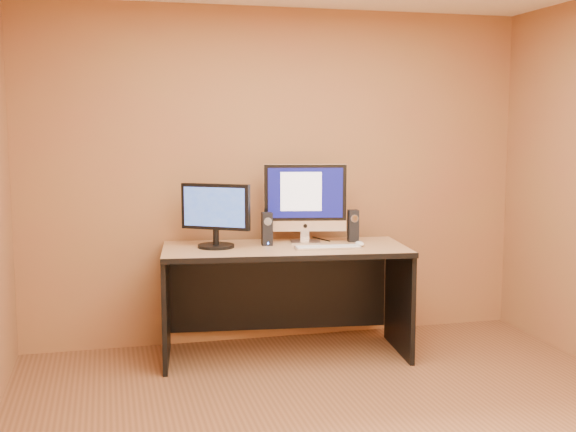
{
  "coord_description": "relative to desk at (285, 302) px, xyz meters",
  "views": [
    {
      "loc": [
        -1.33,
        -3.52,
        1.69
      ],
      "look_at": [
        -0.08,
        1.41,
        1.06
      ],
      "focal_mm": 45.0,
      "sensor_mm": 36.0,
      "label": 1
    }
  ],
  "objects": [
    {
      "name": "second_monitor",
      "position": [
        -0.49,
        0.1,
        0.64
      ],
      "size": [
        0.59,
        0.51,
        0.46
      ],
      "primitive_type": null,
      "rotation": [
        0.0,
        0.0,
        -0.56
      ],
      "color": "black",
      "rests_on": "desk"
    },
    {
      "name": "mouse",
      "position": [
        0.54,
        -0.11,
        0.43
      ],
      "size": [
        0.07,
        0.12,
        0.04
      ],
      "primitive_type": "ellipsoid",
      "rotation": [
        0.0,
        0.0,
        -0.07
      ],
      "color": "silver",
      "rests_on": "desk"
    },
    {
      "name": "cable_b",
      "position": [
        0.23,
        0.31,
        0.41
      ],
      "size": [
        0.12,
        0.17,
        0.01
      ],
      "primitive_type": "cylinder",
      "rotation": [
        1.57,
        0.0,
        -0.59
      ],
      "color": "black",
      "rests_on": "desk"
    },
    {
      "name": "speaker_left",
      "position": [
        -0.11,
        0.11,
        0.53
      ],
      "size": [
        0.08,
        0.08,
        0.24
      ],
      "primitive_type": null,
      "rotation": [
        0.0,
        0.0,
        -0.04
      ],
      "color": "black",
      "rests_on": "desk"
    },
    {
      "name": "cable_a",
      "position": [
        0.35,
        0.26,
        0.41
      ],
      "size": [
        0.08,
        0.24,
        0.01
      ],
      "primitive_type": "cylinder",
      "rotation": [
        1.57,
        0.0,
        0.29
      ],
      "color": "black",
      "rests_on": "desk"
    },
    {
      "name": "desk",
      "position": [
        0.0,
        0.0,
        0.0
      ],
      "size": [
        1.84,
        0.97,
        0.82
      ],
      "primitive_type": null,
      "rotation": [
        0.0,
        0.0,
        -0.12
      ],
      "color": "tan",
      "rests_on": "ground"
    },
    {
      "name": "imac",
      "position": [
        0.2,
        0.16,
        0.71
      ],
      "size": [
        0.66,
        0.35,
        0.61
      ],
      "primitive_type": null,
      "rotation": [
        0.0,
        0.0,
        -0.2
      ],
      "color": "silver",
      "rests_on": "desk"
    },
    {
      "name": "walls",
      "position": [
        0.08,
        -1.51,
        0.89
      ],
      "size": [
        4.0,
        4.0,
        2.6
      ],
      "primitive_type": null,
      "color": "olive",
      "rests_on": "ground"
    },
    {
      "name": "keyboard",
      "position": [
        0.28,
        -0.14,
        0.42
      ],
      "size": [
        0.48,
        0.17,
        0.02
      ],
      "primitive_type": "cube",
      "rotation": [
        0.0,
        0.0,
        -0.09
      ],
      "color": "silver",
      "rests_on": "desk"
    },
    {
      "name": "speaker_right",
      "position": [
        0.56,
        0.11,
        0.53
      ],
      "size": [
        0.08,
        0.09,
        0.24
      ],
      "primitive_type": null,
      "rotation": [
        0.0,
        0.0,
        -0.09
      ],
      "color": "black",
      "rests_on": "desk"
    }
  ]
}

